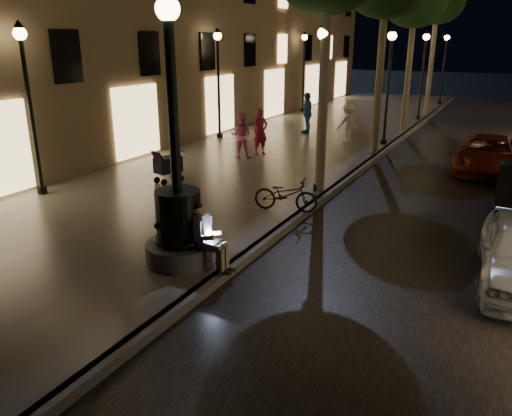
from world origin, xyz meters
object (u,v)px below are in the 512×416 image
Objects in this scene: fountain_lamppost at (178,214)px; pedestrian_pink at (241,136)px; pedestrian_red at (260,132)px; pedestrian_white at (348,123)px; seated_man_laptop at (205,234)px; stroller at (168,165)px; tree_far at (438,4)px; lamp_left_b at (218,70)px; lamp_curb_c at (424,64)px; bicycle at (286,195)px; lamp_curb_b at (389,72)px; car_third at (489,155)px; lamp_curb_a at (322,87)px; lamp_curb_d at (444,59)px; lamp_left_c at (304,62)px; tree_third at (415,2)px; pedestrian_blue at (307,113)px; lamp_left_a at (28,88)px.

fountain_lamppost reaches higher than pedestrian_pink.
pedestrian_red is (-3.12, 9.70, -0.12)m from fountain_lamppost.
pedestrian_pink reaches higher than pedestrian_white.
seated_man_laptop is 1.15× the size of stroller.
stroller is (-3.80, 4.65, -0.43)m from fountain_lamppost.
tree_far is 1.56× the size of lamp_left_b.
seated_man_laptop is 0.79× the size of pedestrian_pink.
lamp_left_b is (-7.10, -10.00, 0.00)m from lamp_curb_c.
lamp_curb_c is 2.84× the size of bicycle.
car_third is (4.30, -2.33, -2.61)m from lamp_curb_b.
lamp_curb_a is 5.73m from pedestrian_red.
pedestrian_red reaches higher than seated_man_laptop.
pedestrian_red reaches higher than pedestrian_white.
lamp_left_b is 2.85× the size of pedestrian_pink.
tree_far is 4.53× the size of pedestrian_white.
pedestrian_pink is at bearing -107.64° from lamp_curb_c.
pedestrian_red is at bearing -100.65° from lamp_curb_d.
lamp_left_c is at bearing -93.09° from pedestrian_pink.
pedestrian_white is (-1.58, -0.20, -2.21)m from lamp_curb_b.
fountain_lamppost is 23.00m from lamp_left_c.
fountain_lamppost is at bearing -113.57° from car_third.
lamp_left_b reaches higher than bicycle.
lamp_left_c is (-7.10, 4.00, -2.90)m from tree_third.
pedestrian_red is at bearing 107.82° from fountain_lamppost.
fountain_lamppost is 4.47× the size of stroller.
lamp_curb_c is at bearing -154.39° from pedestrian_white.
bicycle is (-0.10, -26.13, -2.59)m from lamp_curb_d.
tree_far is 3.86× the size of pedestrian_blue.
lamp_left_a is at bearing -113.93° from tree_third.
stroller is at bearing -100.06° from lamp_curb_d.
pedestrian_blue reaches higher than seated_man_laptop.
lamp_left_a is 7.74m from pedestrian_pink.
seated_man_laptop is at bearing -90.23° from lamp_curb_c.
pedestrian_pink is 1.00× the size of bicycle.
lamp_left_b is 4.13× the size of stroller.
lamp_curb_b is 8.00m from lamp_curb_c.
lamp_left_b reaches higher than car_third.
pedestrian_white reaches higher than bicycle.
pedestrian_red is at bearing -131.57° from lamp_curb_b.
seated_man_laptop is at bearing -24.00° from pedestrian_blue.
seated_man_laptop is 0.28× the size of lamp_left_a.
seated_man_laptop is 13.88m from pedestrian_white.
tree_third reaches higher than pedestrian_pink.
lamp_curb_b is at bearing 59.39° from lamp_left_a.
pedestrian_white is at bearing 101.47° from lamp_curb_a.
pedestrian_blue is (-8.27, 3.26, 0.54)m from car_third.
lamp_curb_a is 2.84× the size of bicycle.
tree_third is at bearing 87.77° from fountain_lamppost.
pedestrian_white is (-1.58, -4.20, -5.11)m from tree_third.
stroller is 0.69× the size of pedestrian_pink.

